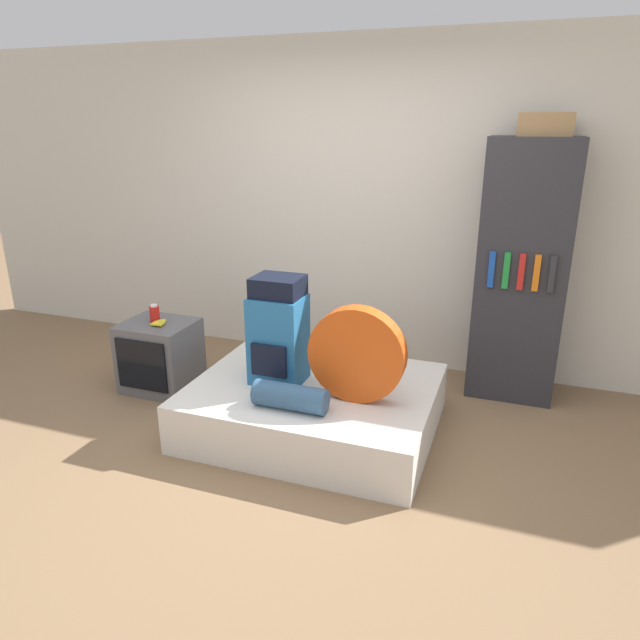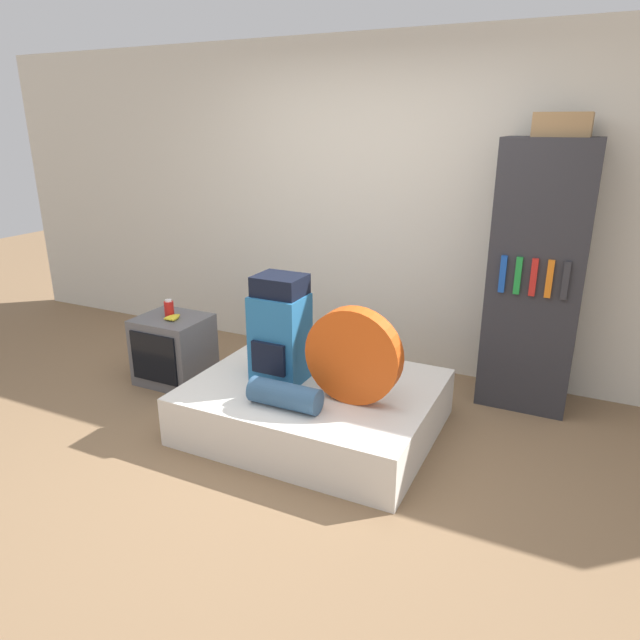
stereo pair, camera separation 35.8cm
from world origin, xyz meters
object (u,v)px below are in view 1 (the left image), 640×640
(backpack, at_px, (278,332))
(tent_bag, at_px, (357,354))
(canister, at_px, (155,314))
(television, at_px, (160,356))
(sleeping_roll, at_px, (290,397))
(cardboard_box, at_px, (545,124))
(bookshelf, at_px, (521,273))

(backpack, bearing_deg, tent_bag, -9.08)
(canister, bearing_deg, television, -33.97)
(canister, bearing_deg, sleeping_roll, -23.24)
(television, bearing_deg, canister, 146.03)
(backpack, height_order, tent_bag, backpack)
(cardboard_box, bearing_deg, television, -161.78)
(sleeping_roll, xyz_separation_m, cardboard_box, (1.26, 1.41, 1.54))
(sleeping_roll, distance_m, cardboard_box, 2.43)
(tent_bag, distance_m, sleeping_roll, 0.48)
(television, distance_m, bookshelf, 2.75)
(sleeping_roll, distance_m, television, 1.44)
(backpack, height_order, cardboard_box, cardboard_box)
(sleeping_roll, distance_m, canister, 1.47)
(tent_bag, xyz_separation_m, canister, (-1.67, 0.32, -0.03))
(television, relative_size, bookshelf, 0.28)
(sleeping_roll, height_order, television, television)
(backpack, xyz_separation_m, cardboard_box, (1.48, 1.06, 1.27))
(backpack, xyz_separation_m, tent_bag, (0.56, -0.09, -0.04))
(backpack, bearing_deg, canister, 168.40)
(sleeping_roll, height_order, canister, canister)
(backpack, relative_size, cardboard_box, 2.07)
(tent_bag, bearing_deg, bookshelf, 52.43)
(bookshelf, bearing_deg, backpack, -143.74)
(sleeping_roll, height_order, bookshelf, bookshelf)
(sleeping_roll, xyz_separation_m, bookshelf, (1.22, 1.40, 0.53))
(tent_bag, bearing_deg, backpack, 170.92)
(bookshelf, bearing_deg, canister, -162.05)
(cardboard_box, bearing_deg, sleeping_roll, -131.79)
(backpack, distance_m, cardboard_box, 2.22)
(canister, bearing_deg, tent_bag, -10.77)
(backpack, xyz_separation_m, television, (-1.09, 0.21, -0.40))
(bookshelf, bearing_deg, cardboard_box, 3.34)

